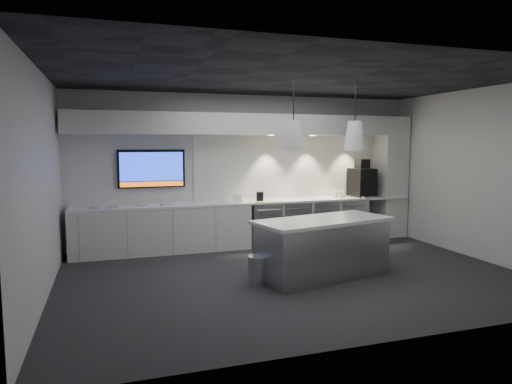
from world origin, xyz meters
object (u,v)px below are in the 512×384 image
object	(u,v)px
island	(323,248)
bin	(258,270)
wall_tv	(152,169)
coffee_machine	(362,181)

from	to	relation	value
island	bin	size ratio (longest dim) A/B	5.40
wall_tv	island	distance (m)	3.67
bin	coffee_machine	distance (m)	4.12
wall_tv	island	size ratio (longest dim) A/B	0.55
bin	coffee_machine	bearing A→B (deg)	37.88
coffee_machine	bin	bearing A→B (deg)	-148.06
bin	island	bearing A→B (deg)	3.71
island	coffee_machine	distance (m)	3.26
wall_tv	bin	distance (m)	3.26
island	bin	bearing A→B (deg)	170.75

